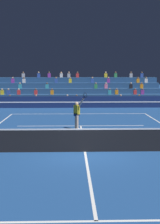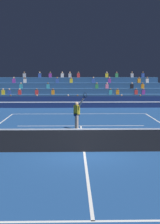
% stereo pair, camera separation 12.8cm
% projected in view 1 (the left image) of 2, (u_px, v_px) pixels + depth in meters
% --- Properties ---
extents(ground_plane, '(120.00, 120.00, 0.00)m').
position_uv_depth(ground_plane, '(85.00, 152.00, 13.95)').
color(ground_plane, navy).
extents(court_lines, '(11.10, 23.90, 0.01)m').
position_uv_depth(court_lines, '(85.00, 152.00, 13.95)').
color(court_lines, white).
rests_on(court_lines, ground).
extents(tennis_net, '(12.00, 0.10, 1.10)m').
position_uv_depth(tennis_net, '(85.00, 140.00, 13.88)').
color(tennis_net, slate).
rests_on(tennis_net, ground).
extents(sponsor_banner_wall, '(18.00, 0.26, 1.10)m').
position_uv_depth(sponsor_banner_wall, '(78.00, 102.00, 29.73)').
color(sponsor_banner_wall, navy).
rests_on(sponsor_banner_wall, ground).
extents(bleacher_stand, '(17.60, 4.75, 3.38)m').
position_uv_depth(bleacher_stand, '(77.00, 94.00, 33.43)').
color(bleacher_stand, navy).
rests_on(bleacher_stand, ground).
extents(tennis_player, '(0.83, 1.00, 2.38)m').
position_uv_depth(tennis_player, '(77.00, 114.00, 18.84)').
color(tennis_player, beige).
rests_on(tennis_player, ground).
extents(tennis_ball, '(0.07, 0.07, 0.07)m').
position_uv_depth(tennis_ball, '(57.00, 145.00, 15.01)').
color(tennis_ball, '#C6DB33').
rests_on(tennis_ball, ground).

